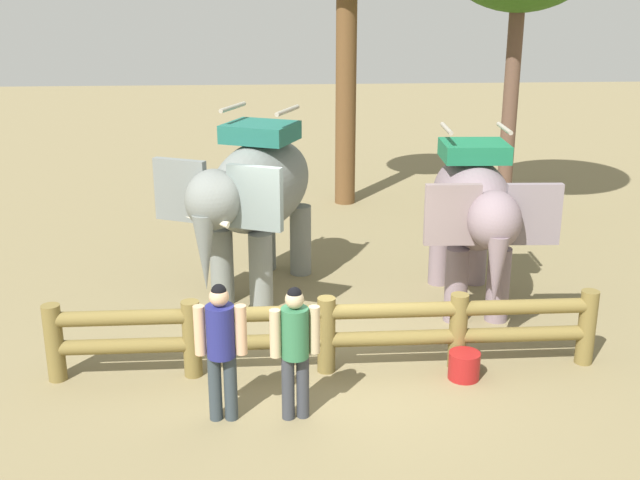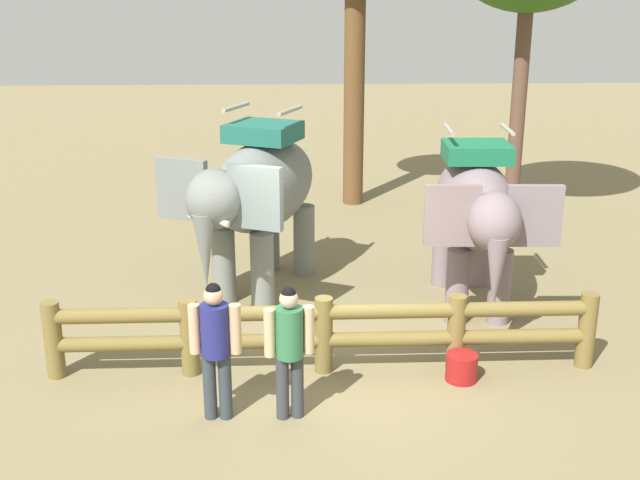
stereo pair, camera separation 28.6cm
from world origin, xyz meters
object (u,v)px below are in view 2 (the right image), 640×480
object	(u,v)px
tourist_man_in_blue	(289,343)
feed_bucket	(462,367)
tourist_woman_in_black	(216,342)
log_fence	(324,329)
elephant_near_left	(258,192)
elephant_center	(476,210)

from	to	relation	value
tourist_man_in_blue	feed_bucket	xyz separation A→B (m)	(2.23, 0.84, -0.78)
tourist_woman_in_black	tourist_man_in_blue	world-z (taller)	tourist_woman_in_black
log_fence	elephant_near_left	size ratio (longest dim) A/B	2.01
elephant_near_left	feed_bucket	distance (m)	4.49
log_fence	tourist_woman_in_black	xyz separation A→B (m)	(-1.30, -1.14, 0.39)
elephant_center	log_fence	bearing A→B (deg)	-139.30
log_fence	tourist_man_in_blue	world-z (taller)	tourist_man_in_blue
elephant_near_left	feed_bucket	xyz separation A→B (m)	(2.73, -3.21, -1.54)
tourist_woman_in_black	feed_bucket	world-z (taller)	tourist_woman_in_black
elephant_near_left	tourist_man_in_blue	distance (m)	4.15
elephant_near_left	tourist_woman_in_black	world-z (taller)	elephant_near_left
log_fence	feed_bucket	xyz separation A→B (m)	(1.79, -0.32, -0.42)
elephant_center	tourist_woman_in_black	bearing A→B (deg)	-139.14
tourist_woman_in_black	feed_bucket	size ratio (longest dim) A/B	4.16
tourist_man_in_blue	feed_bucket	size ratio (longest dim) A/B	4.04
log_fence	tourist_man_in_blue	size ratio (longest dim) A/B	4.37
log_fence	elephant_near_left	xyz separation A→B (m)	(-0.94, 2.89, 1.12)
log_fence	tourist_woman_in_black	size ratio (longest dim) A/B	4.24
log_fence	elephant_near_left	bearing A→B (deg)	108.11
feed_bucket	log_fence	bearing A→B (deg)	169.87
elephant_near_left	tourist_woman_in_black	xyz separation A→B (m)	(-0.36, -4.03, -0.73)
elephant_center	feed_bucket	bearing A→B (deg)	-104.84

